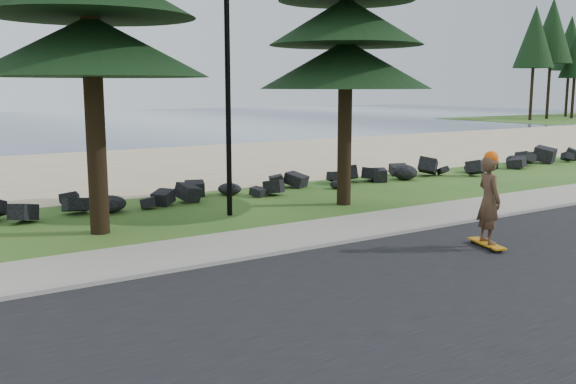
# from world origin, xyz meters

# --- Properties ---
(ground) EXTENTS (160.00, 160.00, 0.00)m
(ground) POSITION_xyz_m (0.00, 0.00, 0.00)
(ground) COLOR #27581B
(ground) RESTS_ON ground
(road) EXTENTS (160.00, 7.00, 0.02)m
(road) POSITION_xyz_m (0.00, -4.50, 0.01)
(road) COLOR black
(road) RESTS_ON ground
(kerb) EXTENTS (160.00, 0.20, 0.10)m
(kerb) POSITION_xyz_m (0.00, -0.90, 0.05)
(kerb) COLOR #9A958A
(kerb) RESTS_ON ground
(sidewalk) EXTENTS (160.00, 2.00, 0.08)m
(sidewalk) POSITION_xyz_m (0.00, 0.20, 0.04)
(sidewalk) COLOR #9E9A84
(sidewalk) RESTS_ON ground
(beach_sand) EXTENTS (160.00, 15.00, 0.01)m
(beach_sand) POSITION_xyz_m (0.00, 14.50, 0.01)
(beach_sand) COLOR tan
(beach_sand) RESTS_ON ground
(seawall_boulders) EXTENTS (60.00, 2.40, 1.10)m
(seawall_boulders) POSITION_xyz_m (0.00, 5.60, 0.00)
(seawall_boulders) COLOR black
(seawall_boulders) RESTS_ON ground
(lamp_post) EXTENTS (0.25, 0.14, 8.14)m
(lamp_post) POSITION_xyz_m (0.00, 3.20, 4.13)
(lamp_post) COLOR black
(lamp_post) RESTS_ON ground
(skateboarder) EXTENTS (0.62, 1.12, 2.04)m
(skateboarder) POSITION_xyz_m (2.86, -2.88, 1.02)
(skateboarder) COLOR #BA730A
(skateboarder) RESTS_ON ground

